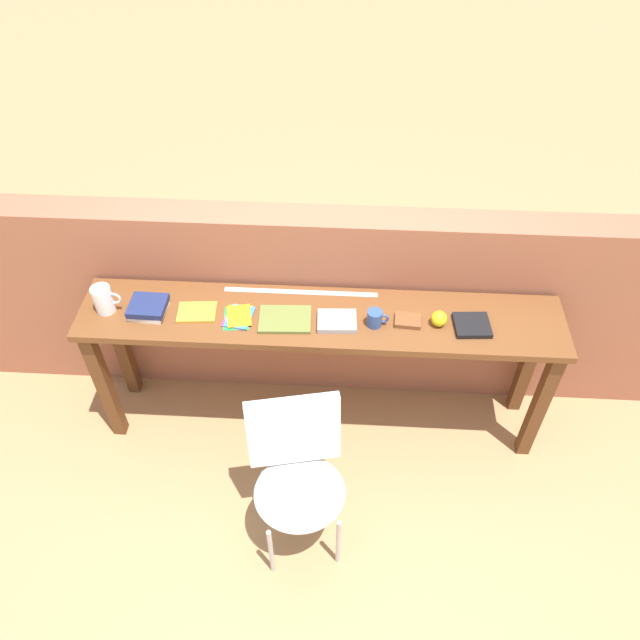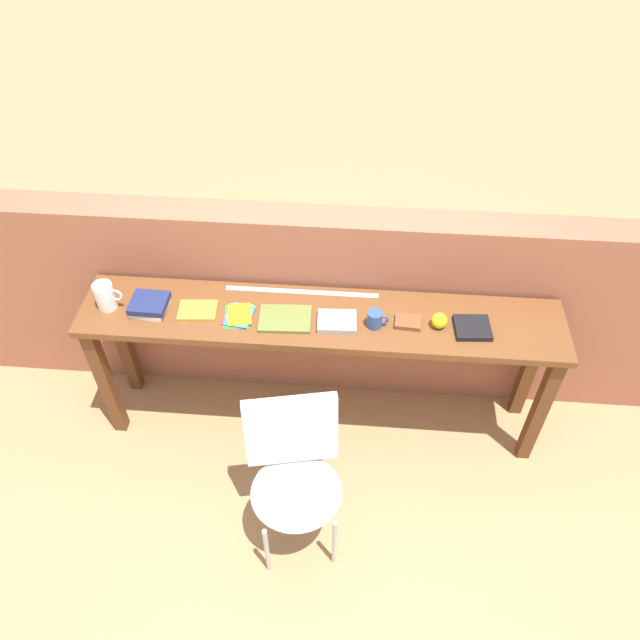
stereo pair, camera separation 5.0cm
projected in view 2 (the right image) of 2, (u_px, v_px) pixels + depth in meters
The scene contains 15 objects.
ground_plane at pixel (317, 460), 3.61m from camera, with size 40.00×40.00×0.00m, color tan.
brick_wall_back at pixel (325, 305), 3.60m from camera, with size 6.00×0.20×1.26m, color #9E5B42.
sideboard at pixel (321, 334), 3.29m from camera, with size 2.50×0.44×0.88m.
chair_white_moulded at pixel (295, 471), 2.96m from camera, with size 0.52×0.53×0.89m.
pitcher_white at pixel (105, 296), 3.18m from camera, with size 0.14×0.10×0.18m.
book_stack_leftmost at pixel (149, 305), 3.20m from camera, with size 0.20×0.17×0.06m.
magazine_cycling at pixel (198, 310), 3.21m from camera, with size 0.20×0.14×0.01m, color gold.
pamphlet_pile_colourful at pixel (239, 315), 3.18m from camera, with size 0.16×0.19×0.01m.
book_open_centre at pixel (285, 319), 3.16m from camera, with size 0.26×0.19×0.02m, color olive.
book_grey_hardcover at pixel (337, 321), 3.14m from camera, with size 0.20×0.15×0.03m, color #9E9EA3.
mug at pixel (375, 319), 3.11m from camera, with size 0.11×0.08×0.09m.
leather_journal_brown at pixel (408, 322), 3.14m from camera, with size 0.13×0.10×0.02m, color brown.
sports_ball_small at pixel (439, 321), 3.11m from camera, with size 0.08×0.08×0.08m, color yellow.
book_repair_rightmost at pixel (472, 328), 3.11m from camera, with size 0.18×0.17×0.03m, color black.
ruler_metal_back_edge at pixel (302, 292), 3.31m from camera, with size 0.81×0.03×0.00m, color silver.
Camera 2 is at (0.18, -1.94, 3.14)m, focal length 35.00 mm.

